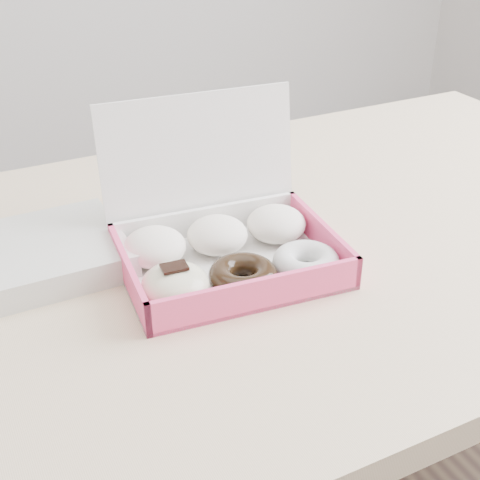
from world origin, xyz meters
name	(u,v)px	position (x,y,z in m)	size (l,w,h in m)	color
table	(329,265)	(0.00, 0.00, 0.67)	(1.20, 0.80, 0.75)	#CBB085
donut_box	(223,244)	(-0.20, -0.04, 0.78)	(0.29, 0.26, 0.20)	white
newspapers	(35,256)	(-0.42, 0.06, 0.77)	(0.23, 0.18, 0.04)	silver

